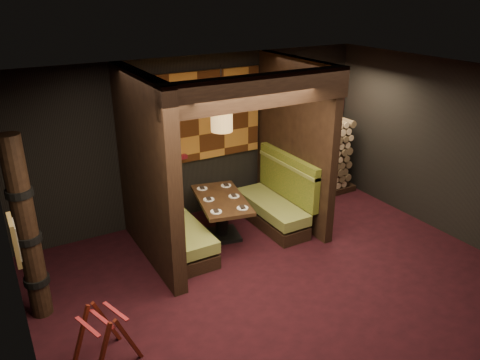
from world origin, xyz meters
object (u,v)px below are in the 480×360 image
object	(u,v)px
dining_table	(222,211)
firewood_stack	(314,159)
booth_bench_right	(276,203)
booth_bench_left	(175,229)
pendant_lamp	(222,117)
luggage_rack	(104,336)
totem_column	(27,232)

from	to	relation	value
dining_table	firewood_stack	world-z (taller)	firewood_stack
booth_bench_right	dining_table	world-z (taller)	booth_bench_right
booth_bench_left	firewood_stack	world-z (taller)	firewood_stack
booth_bench_left	dining_table	world-z (taller)	booth_bench_left
booth_bench_left	pendant_lamp	size ratio (longest dim) A/B	1.61
booth_bench_left	booth_bench_right	xyz separation A→B (m)	(1.89, 0.00, 0.00)
dining_table	luggage_rack	distance (m)	3.07
booth_bench_left	firewood_stack	size ratio (longest dim) A/B	0.92
dining_table	luggage_rack	xyz separation A→B (m)	(-2.44, -1.87, -0.11)
booth_bench_right	luggage_rack	world-z (taller)	booth_bench_right
dining_table	pendant_lamp	size ratio (longest dim) A/B	1.48
dining_table	luggage_rack	bearing A→B (deg)	-142.55
firewood_stack	pendant_lamp	bearing A→B (deg)	-163.73
booth_bench_right	pendant_lamp	world-z (taller)	pendant_lamp
booth_bench_left	pendant_lamp	xyz separation A→B (m)	(0.84, -0.00, 1.68)
booth_bench_left	luggage_rack	distance (m)	2.42
booth_bench_right	dining_table	bearing A→B (deg)	177.35
totem_column	firewood_stack	world-z (taller)	totem_column
pendant_lamp	firewood_stack	distance (m)	2.84
luggage_rack	totem_column	xyz separation A→B (m)	(-0.49, 1.27, 0.82)
luggage_rack	firewood_stack	xyz separation A→B (m)	(4.84, 2.52, 0.39)
dining_table	booth_bench_right	bearing A→B (deg)	-2.65
booth_bench_right	totem_column	distance (m)	4.10
pendant_lamp	firewood_stack	bearing A→B (deg)	16.27
booth_bench_right	totem_column	bearing A→B (deg)	-172.14
booth_bench_left	totem_column	world-z (taller)	totem_column
booth_bench_right	dining_table	xyz separation A→B (m)	(-1.05, 0.05, 0.08)
dining_table	totem_column	xyz separation A→B (m)	(-2.93, -0.60, 0.71)
dining_table	totem_column	distance (m)	3.07
luggage_rack	firewood_stack	size ratio (longest dim) A/B	0.45
booth_bench_right	pendant_lamp	bearing A→B (deg)	-179.92
booth_bench_right	pendant_lamp	size ratio (longest dim) A/B	1.61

